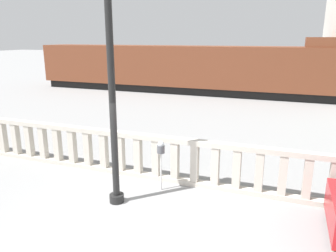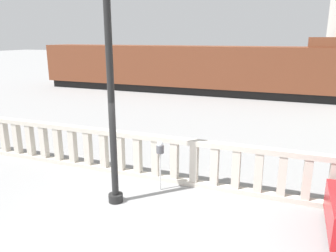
# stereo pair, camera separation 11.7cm
# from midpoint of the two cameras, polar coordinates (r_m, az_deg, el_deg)

# --- Properties ---
(ground_plane) EXTENTS (160.00, 160.00, 0.00)m
(ground_plane) POSITION_cam_midpoint_polar(r_m,az_deg,el_deg) (7.35, -5.33, -17.28)
(ground_plane) COLOR gray
(balustrade) EXTENTS (14.54, 0.24, 1.31)m
(balustrade) POSITION_cam_midpoint_polar(r_m,az_deg,el_deg) (9.07, 1.51, -6.01)
(balustrade) COLOR #BCB5A8
(balustrade) RESTS_ON ground
(lamppost) EXTENTS (0.36, 0.36, 5.34)m
(lamppost) POSITION_cam_midpoint_polar(r_m,az_deg,el_deg) (7.57, -9.43, 4.75)
(lamppost) COLOR black
(lamppost) RESTS_ON ground
(parking_meter) EXTENTS (0.20, 0.20, 1.36)m
(parking_meter) POSITION_cam_midpoint_polar(r_m,az_deg,el_deg) (8.48, -0.99, -4.24)
(parking_meter) COLOR silver
(parking_meter) RESTS_ON ground
(train_near) EXTENTS (22.30, 2.72, 3.94)m
(train_near) POSITION_cam_midpoint_polar(r_m,az_deg,el_deg) (24.05, 3.46, 10.00)
(train_near) COLOR black
(train_near) RESTS_ON ground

